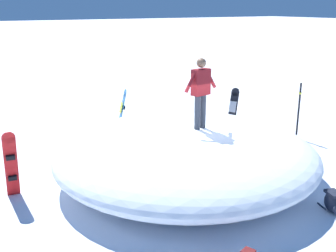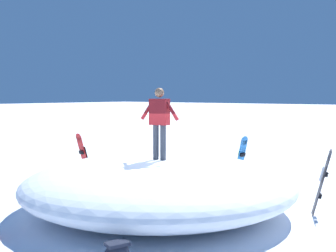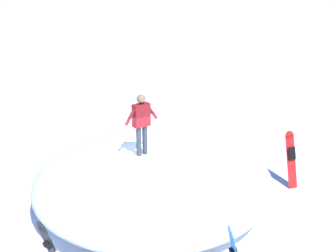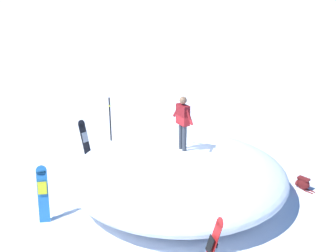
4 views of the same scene
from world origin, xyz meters
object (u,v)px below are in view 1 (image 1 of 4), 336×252
Objects in this scene: snowboard_tertiary_upright at (11,164)px; backpack_near at (333,202)px; snowboarder_standing at (201,88)px; trail_marker_pole at (299,110)px; snowboard_secondary_upright at (122,112)px; snowboard_primary_upright at (233,112)px.

snowboard_tertiary_upright is 2.39× the size of backpack_near.
snowboarder_standing reaches higher than backpack_near.
trail_marker_pole is (4.76, 1.10, -1.39)m from snowboarder_standing.
snowboard_tertiary_upright reaches higher than snowboard_secondary_upright.
snowboarder_standing is 1.06× the size of snowboard_primary_upright.
snowboard_secondary_upright is 5.19m from snowboard_tertiary_upright.
backpack_near is (-1.62, -5.41, -0.60)m from snowboard_primary_upright.
trail_marker_pole is (9.07, -0.15, 0.11)m from snowboard_tertiary_upright.
trail_marker_pole reaches higher than snowboard_secondary_upright.
backpack_near is at bearing -35.71° from snowboard_tertiary_upright.
snowboarder_standing is 0.92× the size of trail_marker_pole.
snowboard_primary_upright is at bearing 140.12° from trail_marker_pole.
snowboard_tertiary_upright is at bearing -170.54° from snowboard_primary_upright.
backpack_near is at bearing -106.64° from snowboard_primary_upright.
snowboard_primary_upright is at bearing 9.46° from snowboard_tertiary_upright.
snowboard_secondary_upright is 7.49m from backpack_near.
snowboard_tertiary_upright is 9.07m from trail_marker_pole.
trail_marker_pole reaches higher than snowboard_primary_upright.
snowboard_primary_upright is at bearing 38.63° from snowboarder_standing.
snowboarder_standing reaches higher than snowboard_tertiary_upright.
snowboard_tertiary_upright is at bearing -143.08° from snowboard_secondary_upright.
trail_marker_pole is at bearing 13.02° from snowboarder_standing.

